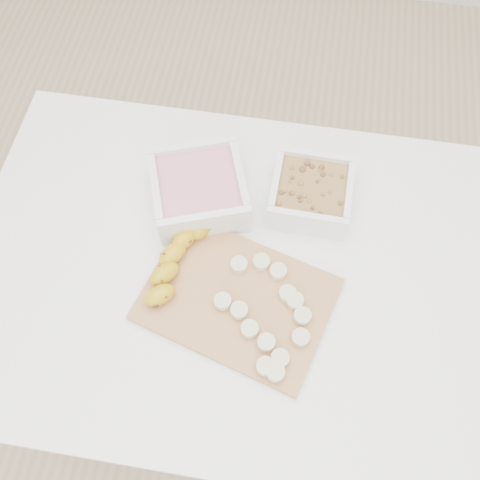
# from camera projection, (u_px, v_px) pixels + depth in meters

# --- Properties ---
(ground) EXTENTS (3.50, 3.50, 0.00)m
(ground) POSITION_uv_depth(u_px,v_px,m) (238.00, 369.00, 1.63)
(ground) COLOR #C6AD89
(ground) RESTS_ON ground
(table) EXTENTS (1.00, 0.70, 0.75)m
(table) POSITION_uv_depth(u_px,v_px,m) (238.00, 289.00, 1.05)
(table) COLOR white
(table) RESTS_ON ground
(bowl_yogurt) EXTENTS (0.22, 0.22, 0.08)m
(bowl_yogurt) POSITION_uv_depth(u_px,v_px,m) (199.00, 190.00, 1.00)
(bowl_yogurt) COLOR white
(bowl_yogurt) RESTS_ON table
(bowl_granola) EXTENTS (0.15, 0.15, 0.07)m
(bowl_granola) POSITION_uv_depth(u_px,v_px,m) (311.00, 193.00, 1.00)
(bowl_granola) COLOR white
(bowl_granola) RESTS_ON table
(cutting_board) EXTENTS (0.37, 0.30, 0.01)m
(cutting_board) POSITION_uv_depth(u_px,v_px,m) (237.00, 299.00, 0.93)
(cutting_board) COLOR #C2854B
(cutting_board) RESTS_ON table
(banana) EXTENTS (0.14, 0.20, 0.03)m
(banana) POSITION_uv_depth(u_px,v_px,m) (177.00, 260.00, 0.94)
(banana) COLOR #C29811
(banana) RESTS_ON cutting_board
(banana_slices) EXTENTS (0.17, 0.22, 0.02)m
(banana_slices) POSITION_uv_depth(u_px,v_px,m) (269.00, 315.00, 0.90)
(banana_slices) COLOR beige
(banana_slices) RESTS_ON cutting_board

